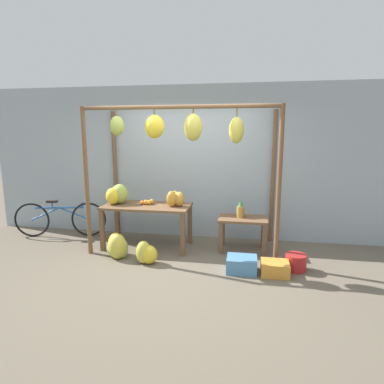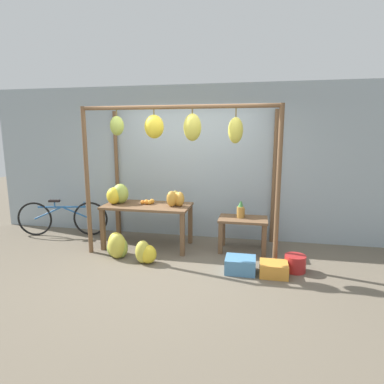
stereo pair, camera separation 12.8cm
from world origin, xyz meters
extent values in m
plane|color=#665B4C|center=(0.00, 0.00, 0.00)|extent=(20.00, 20.00, 0.00)
cube|color=#99A8B2|center=(0.00, 1.56, 1.40)|extent=(8.00, 0.08, 2.80)
cylinder|color=brown|center=(-1.48, 0.35, 1.17)|extent=(0.07, 0.07, 2.35)
cylinder|color=brown|center=(1.48, 0.35, 1.17)|extent=(0.07, 0.07, 2.35)
cylinder|color=brown|center=(-1.48, 1.47, 1.17)|extent=(0.07, 0.07, 2.35)
cylinder|color=brown|center=(1.48, 1.47, 1.17)|extent=(0.07, 0.07, 2.35)
cylinder|color=brown|center=(0.00, 0.35, 2.32)|extent=(2.95, 0.06, 0.06)
cylinder|color=brown|center=(-0.93, 0.35, 2.24)|extent=(0.02, 0.02, 0.09)
ellipsoid|color=#9EB247|center=(-0.93, 0.35, 2.05)|extent=(0.21, 0.19, 0.29)
cylinder|color=brown|center=(-0.34, 0.35, 2.25)|extent=(0.02, 0.02, 0.08)
ellipsoid|color=yellow|center=(-0.34, 0.35, 2.04)|extent=(0.29, 0.26, 0.35)
cylinder|color=brown|center=(0.24, 0.35, 2.25)|extent=(0.02, 0.02, 0.06)
ellipsoid|color=gold|center=(0.24, 0.35, 2.03)|extent=(0.26, 0.23, 0.39)
cylinder|color=brown|center=(0.86, 0.35, 2.23)|extent=(0.02, 0.02, 0.12)
ellipsoid|color=gold|center=(0.86, 0.35, 1.98)|extent=(0.21, 0.19, 0.37)
cube|color=brown|center=(-0.64, 0.81, 0.72)|extent=(1.47, 0.72, 0.04)
cube|color=brown|center=(-1.33, 0.50, 0.35)|extent=(0.07, 0.07, 0.70)
cube|color=brown|center=(0.04, 0.50, 0.35)|extent=(0.07, 0.07, 0.70)
cube|color=brown|center=(-1.33, 1.12, 0.35)|extent=(0.07, 0.07, 0.70)
cube|color=brown|center=(0.04, 1.12, 0.35)|extent=(0.07, 0.07, 0.70)
cube|color=brown|center=(0.98, 0.91, 0.54)|extent=(0.79, 0.51, 0.04)
cube|color=brown|center=(0.63, 0.71, 0.26)|extent=(0.07, 0.07, 0.52)
cube|color=brown|center=(1.33, 0.71, 0.26)|extent=(0.07, 0.07, 0.52)
cube|color=brown|center=(0.63, 1.12, 0.26)|extent=(0.07, 0.07, 0.52)
cube|color=brown|center=(1.33, 1.12, 0.26)|extent=(0.07, 0.07, 0.52)
ellipsoid|color=#9EB247|center=(-1.14, 0.83, 0.91)|extent=(0.38, 0.36, 0.34)
ellipsoid|color=gold|center=(-1.19, 0.90, 0.90)|extent=(0.31, 0.33, 0.32)
ellipsoid|color=yellow|center=(-1.22, 0.75, 0.88)|extent=(0.29, 0.31, 0.29)
sphere|color=orange|center=(-0.59, 0.90, 0.78)|extent=(0.08, 0.08, 0.08)
sphere|color=orange|center=(-0.67, 0.84, 0.78)|extent=(0.08, 0.08, 0.08)
sphere|color=orange|center=(-0.66, 0.83, 0.78)|extent=(0.08, 0.08, 0.08)
sphere|color=orange|center=(-0.73, 0.82, 0.78)|extent=(0.07, 0.07, 0.07)
sphere|color=orange|center=(-0.61, 0.83, 0.78)|extent=(0.08, 0.08, 0.08)
cylinder|color=#A3702D|center=(0.94, 0.97, 0.64)|extent=(0.12, 0.12, 0.15)
cone|color=#428442|center=(0.94, 0.97, 0.78)|extent=(0.08, 0.08, 0.13)
cylinder|color=#B27F38|center=(0.93, 0.93, 0.65)|extent=(0.12, 0.12, 0.19)
cone|color=#428442|center=(0.93, 0.93, 0.80)|extent=(0.08, 0.08, 0.10)
ellipsoid|color=#9EB247|center=(-0.88, 0.22, 0.16)|extent=(0.25, 0.24, 0.33)
ellipsoid|color=yellow|center=(-0.95, 0.25, 0.19)|extent=(0.24, 0.27, 0.38)
ellipsoid|color=#9EB247|center=(-1.00, 0.26, 0.15)|extent=(0.36, 0.36, 0.29)
ellipsoid|color=gold|center=(-0.98, 0.22, 0.21)|extent=(0.35, 0.36, 0.41)
ellipsoid|color=gold|center=(-0.94, 0.19, 0.20)|extent=(0.37, 0.36, 0.40)
ellipsoid|color=yellow|center=(-0.39, 0.09, 0.14)|extent=(0.27, 0.25, 0.29)
ellipsoid|color=gold|center=(-0.48, 0.09, 0.18)|extent=(0.30, 0.31, 0.35)
cube|color=#4C84B2|center=(0.99, 0.05, 0.11)|extent=(0.42, 0.35, 0.21)
cylinder|color=#AD2323|center=(1.75, 0.23, 0.12)|extent=(0.30, 0.30, 0.24)
torus|color=black|center=(-2.96, 0.95, 0.33)|extent=(0.65, 0.18, 0.66)
torus|color=black|center=(-1.92, 1.18, 0.33)|extent=(0.65, 0.18, 0.66)
cylinder|color=#235B9E|center=(-2.44, 1.06, 0.56)|extent=(0.89, 0.23, 0.03)
cylinder|color=#235B9E|center=(-2.70, 1.01, 0.44)|extent=(0.53, 0.14, 0.26)
cylinder|color=#235B9E|center=(-2.18, 1.12, 0.44)|extent=(0.53, 0.14, 0.26)
cylinder|color=#235B9E|center=(-2.57, 1.03, 0.61)|extent=(0.02, 0.02, 0.10)
cube|color=black|center=(-2.57, 1.03, 0.68)|extent=(0.21, 0.12, 0.04)
cylinder|color=#235B9E|center=(-2.03, 1.15, 0.61)|extent=(0.02, 0.02, 0.10)
ellipsoid|color=gold|center=(-0.20, 0.75, 0.87)|extent=(0.23, 0.22, 0.26)
ellipsoid|color=gold|center=(-0.11, 0.82, 0.86)|extent=(0.21, 0.20, 0.24)
ellipsoid|color=gold|center=(-0.07, 0.81, 0.86)|extent=(0.22, 0.22, 0.25)
ellipsoid|color=#B2993D|center=(-0.16, 0.84, 0.87)|extent=(0.19, 0.18, 0.26)
cube|color=orange|center=(1.45, 0.01, 0.10)|extent=(0.38, 0.31, 0.19)
camera|label=1|loc=(1.03, -4.30, 1.95)|focal=30.00mm
camera|label=2|loc=(1.16, -4.28, 1.95)|focal=30.00mm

